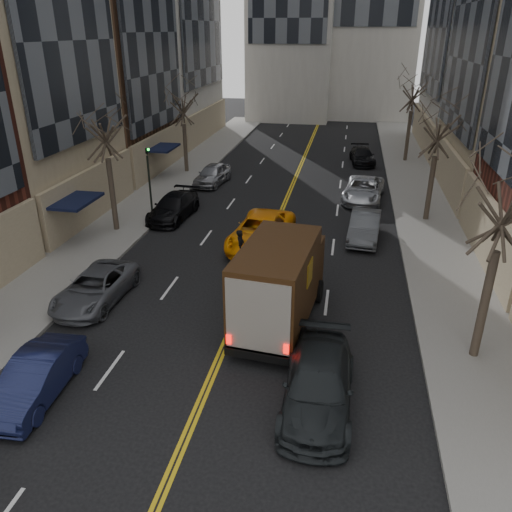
% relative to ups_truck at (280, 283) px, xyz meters
% --- Properties ---
extents(sidewalk_left, '(4.00, 66.00, 0.15)m').
position_rel_ups_truck_xyz_m(sidewalk_left, '(-10.73, 14.94, -1.69)').
color(sidewalk_left, slate).
rests_on(sidewalk_left, ground).
extents(sidewalk_right, '(4.00, 66.00, 0.15)m').
position_rel_ups_truck_xyz_m(sidewalk_right, '(7.27, 14.94, -1.69)').
color(sidewalk_right, slate).
rests_on(sidewalk_right, ground).
extents(tree_lf_mid, '(3.20, 3.20, 8.91)m').
position_rel_ups_truck_xyz_m(tree_lf_mid, '(-10.53, 7.94, 4.83)').
color(tree_lf_mid, '#382D23').
rests_on(tree_lf_mid, sidewalk_left).
extents(tree_lf_far, '(3.20, 3.20, 8.12)m').
position_rel_ups_truck_xyz_m(tree_lf_far, '(-10.53, 20.94, 4.26)').
color(tree_lf_far, '#382D23').
rests_on(tree_lf_far, sidewalk_left).
extents(tree_rt_near, '(3.20, 3.20, 8.71)m').
position_rel_ups_truck_xyz_m(tree_rt_near, '(7.07, -1.06, 4.69)').
color(tree_rt_near, '#382D23').
rests_on(tree_rt_near, sidewalk_right).
extents(tree_rt_mid, '(3.20, 3.20, 8.32)m').
position_rel_ups_truck_xyz_m(tree_rt_mid, '(7.07, 12.94, 4.40)').
color(tree_rt_mid, '#382D23').
rests_on(tree_rt_mid, sidewalk_right).
extents(tree_rt_far, '(3.20, 3.20, 9.11)m').
position_rel_ups_truck_xyz_m(tree_rt_far, '(7.07, 27.94, 4.98)').
color(tree_rt_far, '#382D23').
rests_on(tree_rt_far, sidewalk_right).
extents(traffic_signal, '(0.29, 0.26, 4.70)m').
position_rel_ups_truck_xyz_m(traffic_signal, '(-9.13, 9.94, 1.05)').
color(traffic_signal, black).
rests_on(traffic_signal, sidewalk_left).
extents(ups_truck, '(3.11, 6.60, 3.50)m').
position_rel_ups_truck_xyz_m(ups_truck, '(0.00, 0.00, 0.00)').
color(ups_truck, black).
rests_on(ups_truck, ground).
extents(observer_sedan, '(2.11, 5.15, 1.49)m').
position_rel_ups_truck_xyz_m(observer_sedan, '(1.84, -4.47, -1.02)').
color(observer_sedan, black).
rests_on(observer_sedan, ground).
extents(taxi, '(3.26, 6.09, 1.63)m').
position_rel_ups_truck_xyz_m(taxi, '(-2.03, 7.41, -0.95)').
color(taxi, '#FF9A0A').
rests_on(taxi, ground).
extents(pedestrian, '(0.41, 0.62, 1.70)m').
position_rel_ups_truck_xyz_m(pedestrian, '(-2.67, 5.19, -0.91)').
color(pedestrian, black).
rests_on(pedestrian, ground).
extents(parked_lf_b, '(1.65, 4.25, 1.38)m').
position_rel_ups_truck_xyz_m(parked_lf_b, '(-6.83, -5.69, -1.07)').
color(parked_lf_b, '#111638').
rests_on(parked_lf_b, ground).
extents(parked_lf_c, '(2.34, 4.82, 1.32)m').
position_rel_ups_truck_xyz_m(parked_lf_c, '(-7.85, 0.23, -1.10)').
color(parked_lf_c, '#55575D').
rests_on(parked_lf_c, ground).
extents(parked_lf_d, '(2.32, 5.03, 1.42)m').
position_rel_ups_truck_xyz_m(parked_lf_d, '(-8.03, 10.67, -1.05)').
color(parked_lf_d, black).
rests_on(parked_lf_d, ground).
extents(parked_lf_e, '(2.25, 4.54, 1.49)m').
position_rel_ups_truck_xyz_m(parked_lf_e, '(-7.62, 18.21, -1.02)').
color(parked_lf_e, '#9D9EA4').
rests_on(parked_lf_e, ground).
extents(parked_rt_a, '(1.92, 4.59, 1.47)m').
position_rel_ups_truck_xyz_m(parked_rt_a, '(3.37, 9.37, -1.03)').
color(parked_rt_a, '#44474B').
rests_on(parked_rt_a, ground).
extents(parked_rt_b, '(3.04, 5.58, 1.48)m').
position_rel_ups_truck_xyz_m(parked_rt_b, '(3.37, 16.32, -1.02)').
color(parked_rt_b, '#B8BBC1').
rests_on(parked_rt_b, ground).
extents(parked_rt_c, '(2.39, 4.75, 1.32)m').
position_rel_ups_truck_xyz_m(parked_rt_c, '(3.37, 26.60, -1.10)').
color(parked_rt_c, black).
rests_on(parked_rt_c, ground).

